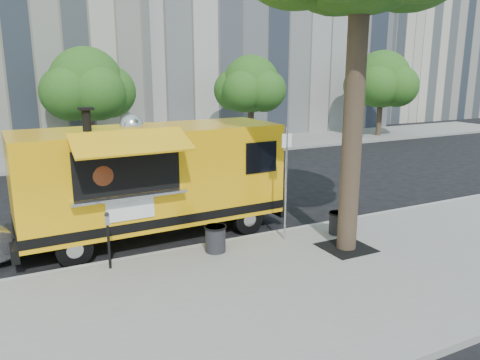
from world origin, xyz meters
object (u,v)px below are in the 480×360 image
(trash_bin_left, at_px, (215,238))
(trash_bin_right, at_px, (338,222))
(far_tree_d, at_px, (382,79))
(far_tree_c, at_px, (251,84))
(food_truck, at_px, (151,178))
(sign_post, at_px, (286,177))
(far_tree_b, at_px, (86,84))
(parking_meter, at_px, (108,234))

(trash_bin_left, xyz_separation_m, trash_bin_right, (3.52, -0.34, -0.02))
(far_tree_d, distance_m, trash_bin_right, 21.06)
(far_tree_c, relative_size, trash_bin_left, 7.92)
(far_tree_c, xyz_separation_m, far_tree_d, (10.00, 0.20, 0.17))
(food_truck, height_order, trash_bin_left, food_truck)
(far_tree_c, bearing_deg, sign_post, -114.81)
(far_tree_b, xyz_separation_m, sign_post, (2.55, -14.25, -1.98))
(sign_post, xyz_separation_m, trash_bin_right, (1.52, -0.30, -1.37))
(parking_meter, bearing_deg, far_tree_c, 51.34)
(far_tree_b, relative_size, sign_post, 1.83)
(trash_bin_left, relative_size, trash_bin_right, 1.08)
(parking_meter, distance_m, trash_bin_right, 6.11)
(far_tree_d, relative_size, trash_bin_right, 9.28)
(trash_bin_left, bearing_deg, food_truck, 114.73)
(sign_post, relative_size, parking_meter, 2.25)
(trash_bin_right, bearing_deg, far_tree_d, 44.06)
(far_tree_d, height_order, trash_bin_right, far_tree_d)
(parking_meter, relative_size, food_truck, 0.18)
(sign_post, relative_size, trash_bin_right, 4.93)
(sign_post, relative_size, trash_bin_left, 4.56)
(far_tree_d, bearing_deg, trash_bin_right, -135.94)
(far_tree_d, height_order, parking_meter, far_tree_d)
(sign_post, distance_m, food_truck, 3.64)
(far_tree_b, distance_m, parking_meter, 14.48)
(far_tree_b, distance_m, far_tree_c, 9.01)
(far_tree_d, distance_m, parking_meter, 25.38)
(far_tree_c, distance_m, far_tree_d, 10.00)
(trash_bin_right, bearing_deg, food_truck, 151.58)
(food_truck, bearing_deg, parking_meter, -131.59)
(far_tree_c, xyz_separation_m, trash_bin_right, (-4.93, -14.25, -3.24))
(far_tree_c, relative_size, parking_meter, 3.90)
(far_tree_b, xyz_separation_m, parking_meter, (-2.00, -14.05, -2.85))
(food_truck, height_order, trash_bin_right, food_truck)
(sign_post, height_order, food_truck, food_truck)
(far_tree_b, distance_m, trash_bin_left, 14.61)
(sign_post, bearing_deg, trash_bin_left, 178.98)
(far_tree_b, xyz_separation_m, far_tree_c, (9.00, -0.30, -0.12))
(far_tree_b, distance_m, far_tree_d, 19.00)
(parking_meter, relative_size, trash_bin_left, 2.03)
(far_tree_d, bearing_deg, parking_meter, -146.40)
(far_tree_b, relative_size, far_tree_c, 1.06)
(far_tree_b, bearing_deg, sign_post, -79.85)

